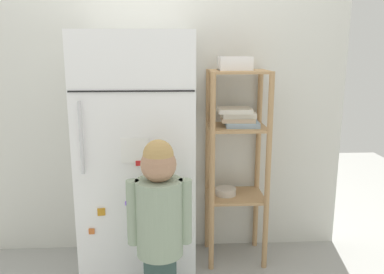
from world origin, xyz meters
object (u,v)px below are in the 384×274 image
refrigerator (139,159)px  child_standing (159,217)px  pantry_shelf_unit (236,144)px  fruit_bin (236,64)px

refrigerator → child_standing: (0.14, -0.54, -0.16)m
pantry_shelf_unit → refrigerator: bearing=-166.6°
child_standing → fruit_bin: (0.49, 0.69, 0.75)m
fruit_bin → pantry_shelf_unit: bearing=15.4°
pantry_shelf_unit → fruit_bin: fruit_bin is taller
fruit_bin → child_standing: bearing=-125.2°
refrigerator → child_standing: bearing=-75.2°
child_standing → pantry_shelf_unit: size_ratio=0.77×
refrigerator → pantry_shelf_unit: refrigerator is taller
refrigerator → pantry_shelf_unit: (0.65, 0.15, 0.05)m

